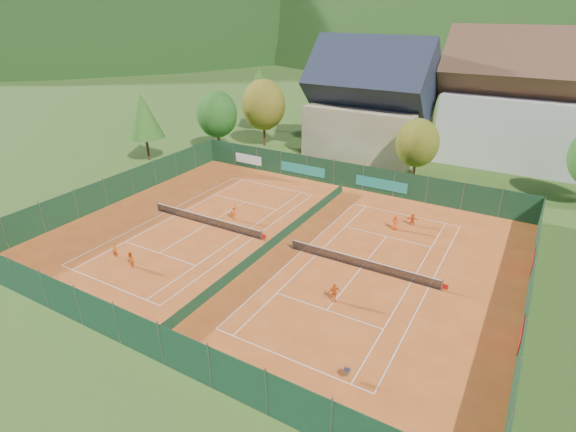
% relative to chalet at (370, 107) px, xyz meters
% --- Properties ---
extents(ground, '(600.00, 600.00, 0.00)m').
position_rel_chalet_xyz_m(ground, '(3.00, -30.00, -6.64)').
color(ground, '#2F4F18').
rests_on(ground, ground).
extents(clay_pad, '(40.00, 32.00, 0.01)m').
position_rel_chalet_xyz_m(clay_pad, '(3.00, -30.00, -6.62)').
color(clay_pad, '#BA4E1B').
rests_on(clay_pad, ground).
extents(court_markings_left, '(11.03, 23.83, 0.00)m').
position_rel_chalet_xyz_m(court_markings_left, '(-5.00, -30.00, -6.61)').
color(court_markings_left, white).
rests_on(court_markings_left, ground).
extents(court_markings_right, '(11.03, 23.83, 0.00)m').
position_rel_chalet_xyz_m(court_markings_right, '(11.00, -30.00, -6.61)').
color(court_markings_right, white).
rests_on(court_markings_right, ground).
extents(tennis_net_left, '(13.30, 0.10, 1.02)m').
position_rel_chalet_xyz_m(tennis_net_left, '(-4.85, -30.00, -6.12)').
color(tennis_net_left, '#59595B').
rests_on(tennis_net_left, ground).
extents(tennis_net_right, '(13.30, 0.10, 1.02)m').
position_rel_chalet_xyz_m(tennis_net_right, '(11.15, -30.00, -6.12)').
color(tennis_net_right, '#59595B').
rests_on(tennis_net_right, ground).
extents(court_divider, '(0.03, 28.80, 1.00)m').
position_rel_chalet_xyz_m(court_divider, '(3.00, -30.00, -6.12)').
color(court_divider, '#143820').
rests_on(court_divider, ground).
extents(fence_north, '(40.00, 0.10, 3.00)m').
position_rel_chalet_xyz_m(fence_north, '(2.54, -14.01, -5.16)').
color(fence_north, '#13341E').
rests_on(fence_north, ground).
extents(fence_south, '(40.00, 0.04, 3.00)m').
position_rel_chalet_xyz_m(fence_south, '(3.00, -46.00, -5.12)').
color(fence_south, '#143923').
rests_on(fence_south, ground).
extents(fence_west, '(0.04, 32.00, 3.00)m').
position_rel_chalet_xyz_m(fence_west, '(-17.00, -30.00, -5.12)').
color(fence_west, '#14381E').
rests_on(fence_west, ground).
extents(fence_east, '(0.09, 32.00, 3.00)m').
position_rel_chalet_xyz_m(fence_east, '(23.00, -29.95, -5.14)').
color(fence_east, '#12331B').
rests_on(fence_east, ground).
extents(chalet, '(16.20, 12.00, 16.00)m').
position_rel_chalet_xyz_m(chalet, '(0.00, 0.00, 0.00)').
color(chalet, '#C3B28A').
rests_on(chalet, ground).
extents(hotel_block_a, '(21.60, 11.00, 17.25)m').
position_rel_chalet_xyz_m(hotel_block_a, '(19.00, 6.00, 0.76)').
color(hotel_block_a, silver).
rests_on(hotel_block_a, ground).
extents(tree_west_front, '(5.72, 5.72, 8.69)m').
position_rel_chalet_xyz_m(tree_west_front, '(-19.00, -10.00, -1.23)').
color(tree_west_front, '#432A18').
rests_on(tree_west_front, ground).
extents(tree_west_mid, '(6.44, 6.44, 9.78)m').
position_rel_chalet_xyz_m(tree_west_mid, '(-15.00, -4.00, -0.56)').
color(tree_west_mid, '#4C2D1B').
rests_on(tree_west_mid, ground).
extents(tree_west_back, '(5.60, 5.60, 10.00)m').
position_rel_chalet_xyz_m(tree_west_back, '(-21.00, 4.00, 0.11)').
color(tree_west_back, '#463119').
rests_on(tree_west_back, ground).
extents(tree_center, '(5.01, 5.01, 7.60)m').
position_rel_chalet_xyz_m(tree_center, '(9.00, -8.00, -1.91)').
color(tree_center, '#49301A').
rests_on(tree_center, ground).
extents(tree_west_side, '(5.04, 5.04, 9.00)m').
position_rel_chalet_xyz_m(tree_west_side, '(-25.00, -18.00, -0.56)').
color(tree_west_side, '#4E311B').
rests_on(tree_west_side, ground).
extents(mountain_backdrop, '(820.00, 530.00, 242.00)m').
position_rel_chalet_xyz_m(mountain_backdrop, '(31.54, 203.48, -46.26)').
color(mountain_backdrop, black).
rests_on(mountain_backdrop, ground).
extents(ball_hopper, '(0.34, 0.34, 0.80)m').
position_rel_chalet_xyz_m(ball_hopper, '(14.70, -41.61, -6.07)').
color(ball_hopper, slate).
rests_on(ball_hopper, ground).
extents(loose_ball_0, '(0.07, 0.07, 0.07)m').
position_rel_chalet_xyz_m(loose_ball_0, '(-8.33, -37.41, -6.59)').
color(loose_ball_0, '#CCD833').
rests_on(loose_ball_0, ground).
extents(loose_ball_1, '(0.07, 0.07, 0.07)m').
position_rel_chalet_xyz_m(loose_ball_1, '(7.56, -42.29, -6.59)').
color(loose_ball_1, '#CCD833').
rests_on(loose_ball_1, ground).
extents(loose_ball_2, '(0.07, 0.07, 0.07)m').
position_rel_chalet_xyz_m(loose_ball_2, '(5.03, -23.62, -6.59)').
color(loose_ball_2, '#CCD833').
rests_on(loose_ball_2, ground).
extents(player_left_near, '(0.56, 0.45, 1.32)m').
position_rel_chalet_xyz_m(player_left_near, '(-7.65, -38.74, -5.97)').
color(player_left_near, '#CD5A12').
rests_on(player_left_near, ground).
extents(player_left_mid, '(0.86, 0.82, 1.41)m').
position_rel_chalet_xyz_m(player_left_mid, '(-5.26, -39.23, -5.92)').
color(player_left_mid, orange).
rests_on(player_left_mid, ground).
extents(player_left_far, '(1.15, 0.88, 1.58)m').
position_rel_chalet_xyz_m(player_left_far, '(-3.31, -27.78, -5.84)').
color(player_left_far, '#FA5E16').
rests_on(player_left_far, ground).
extents(player_right_near, '(0.90, 0.87, 1.51)m').
position_rel_chalet_xyz_m(player_right_near, '(10.95, -35.18, -5.87)').
color(player_right_near, '#DA5913').
rests_on(player_right_near, ground).
extents(player_right_far_a, '(0.84, 0.68, 1.48)m').
position_rel_chalet_xyz_m(player_right_far_a, '(11.16, -21.84, -5.88)').
color(player_right_far_a, '#DF4913').
rests_on(player_right_far_a, ground).
extents(player_right_far_b, '(1.23, 0.80, 1.27)m').
position_rel_chalet_xyz_m(player_right_far_b, '(12.35, -20.15, -5.99)').
color(player_right_far_b, '#F04B15').
rests_on(player_right_far_b, ground).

